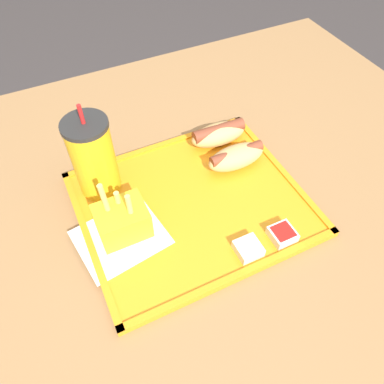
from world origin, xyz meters
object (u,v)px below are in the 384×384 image
at_px(hot_dog_far, 218,134).
at_px(hot_dog_near, 236,156).
at_px(soda_cup, 93,157).
at_px(sauce_cup_mayo, 248,248).
at_px(fries_carton, 122,220).
at_px(sauce_cup_ketchup, 282,234).

height_order(hot_dog_far, hot_dog_near, hot_dog_far).
height_order(soda_cup, sauce_cup_mayo, soda_cup).
height_order(fries_carton, sauce_cup_mayo, fries_carton).
bearing_deg(hot_dog_far, sauce_cup_ketchup, -93.15).
bearing_deg(fries_carton, sauce_cup_mayo, -36.69).
bearing_deg(sauce_cup_ketchup, fries_carton, 151.58).
xyz_separation_m(hot_dog_near, fries_carton, (-0.25, -0.05, 0.01)).
height_order(sauce_cup_mayo, sauce_cup_ketchup, same).
height_order(soda_cup, fries_carton, soda_cup).
xyz_separation_m(hot_dog_far, hot_dog_near, (0.00, -0.07, -0.00)).
height_order(soda_cup, hot_dog_near, soda_cup).
height_order(soda_cup, sauce_cup_ketchup, soda_cup).
distance_m(hot_dog_far, hot_dog_near, 0.07).
xyz_separation_m(soda_cup, hot_dog_far, (0.26, 0.01, -0.05)).
xyz_separation_m(hot_dog_near, sauce_cup_ketchup, (-0.01, -0.18, -0.01)).
relative_size(hot_dog_far, hot_dog_near, 1.01).
distance_m(fries_carton, sauce_cup_mayo, 0.22).
bearing_deg(hot_dog_near, sauce_cup_mayo, -113.93).
relative_size(sauce_cup_mayo, sauce_cup_ketchup, 1.00).
height_order(fries_carton, sauce_cup_ketchup, fries_carton).
height_order(hot_dog_near, fries_carton, fries_carton).
relative_size(hot_dog_far, sauce_cup_mayo, 2.98).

